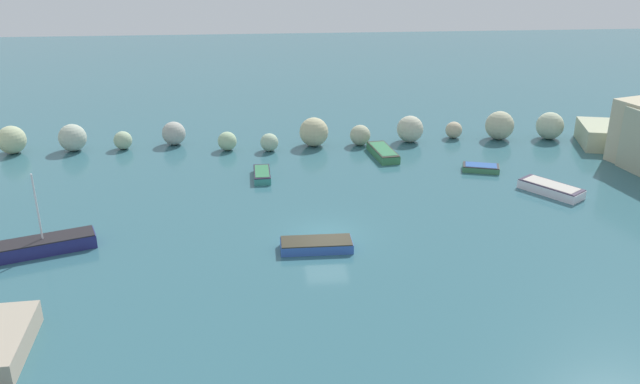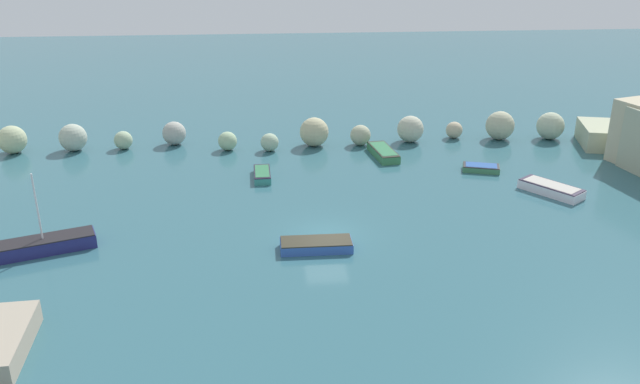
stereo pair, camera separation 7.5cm
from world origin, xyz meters
TOP-DOWN VIEW (x-y plane):
  - cove_water at (0.00, 0.00)m, footprint 160.00×160.00m
  - rock_breakwater at (0.29, 17.27)m, footprint 46.38×4.08m
  - moored_boat_0 at (-15.76, -0.73)m, footprint 5.64×3.26m
  - moored_boat_2 at (15.74, 5.11)m, footprint 3.78×4.33m
  - moored_boat_3 at (-3.68, 9.79)m, footprint 1.25×3.10m
  - moored_boat_4 at (5.82, 13.77)m, footprint 2.00×4.37m
  - moored_boat_5 at (-0.75, -1.80)m, footprint 4.00×1.55m
  - moored_boat_6 at (12.44, 9.84)m, footprint 2.92×2.05m

SIDE VIEW (x-z plane):
  - cove_water at x=0.00m, z-range 0.00..0.00m
  - moored_boat_6 at x=12.44m, z-range 0.01..0.49m
  - moored_boat_5 at x=-0.75m, z-range 0.00..0.57m
  - moored_boat_3 at x=-3.68m, z-range 0.01..0.56m
  - moored_boat_4 at x=5.82m, z-range 0.01..0.67m
  - moored_boat_2 at x=15.74m, z-range 0.01..0.68m
  - moored_boat_0 at x=-15.76m, z-range -1.88..2.72m
  - rock_breakwater at x=0.29m, z-range -0.14..2.26m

